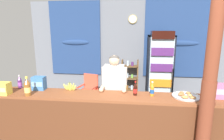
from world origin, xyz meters
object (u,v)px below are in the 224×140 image
object	(u,v)px
soda_bottle_grape_soda	(20,82)
banana_bunch	(70,87)
snack_box_wafer	(221,91)
snack_box_biscuit	(39,83)
stall_counter	(111,119)
soda_bottle_orange_soda	(152,90)
soda_bottle_cola	(135,89)
drink_fridge	(160,65)
plastic_lawn_chair	(89,88)
soda_bottle_iced_tea	(27,88)
pastry_tray	(186,96)
bottle_shelf_rack	(130,79)
snack_box_instant_noodle	(4,89)
timber_post	(209,85)
shopkeeper	(114,86)

from	to	relation	value
soda_bottle_grape_soda	banana_bunch	xyz separation A→B (m)	(0.97, -0.03, -0.04)
snack_box_wafer	snack_box_biscuit	bearing A→B (deg)	178.21
stall_counter	soda_bottle_orange_soda	bearing A→B (deg)	14.53
soda_bottle_cola	soda_bottle_orange_soda	bearing A→B (deg)	1.17
soda_bottle_grape_soda	snack_box_biscuit	bearing A→B (deg)	-6.82
drink_fridge	plastic_lawn_chair	distance (m)	2.01
banana_bunch	soda_bottle_iced_tea	bearing A→B (deg)	-150.93
stall_counter	pastry_tray	distance (m)	1.28
bottle_shelf_rack	soda_bottle_cola	xyz separation A→B (m)	(0.14, -2.29, 0.45)
soda_bottle_grape_soda	snack_box_instant_noodle	size ratio (longest dim) A/B	1.21
timber_post	banana_bunch	xyz separation A→B (m)	(-2.16, 0.52, -0.27)
drink_fridge	snack_box_biscuit	distance (m)	3.11
snack_box_biscuit	snack_box_wafer	size ratio (longest dim) A/B	0.98
drink_fridge	snack_box_wafer	bearing A→B (deg)	-72.15
timber_post	banana_bunch	bearing A→B (deg)	166.54
drink_fridge	soda_bottle_grape_soda	size ratio (longest dim) A/B	7.91
snack_box_wafer	soda_bottle_cola	bearing A→B (deg)	179.93
shopkeeper	soda_bottle_iced_tea	xyz separation A→B (m)	(-1.38, -0.58, 0.11)
snack_box_instant_noodle	soda_bottle_orange_soda	bearing A→B (deg)	5.23
timber_post	banana_bunch	size ratio (longest dim) A/B	10.20
stall_counter	pastry_tray	world-z (taller)	pastry_tray
plastic_lawn_chair	soda_bottle_iced_tea	world-z (taller)	soda_bottle_iced_tea
bottle_shelf_rack	banana_bunch	xyz separation A→B (m)	(-1.03, -2.17, 0.41)
bottle_shelf_rack	banana_bunch	size ratio (longest dim) A/B	4.42
timber_post	snack_box_biscuit	xyz separation A→B (m)	(-2.72, 0.50, -0.21)
bottle_shelf_rack	snack_box_biscuit	xyz separation A→B (m)	(-1.59, -2.19, 0.47)
stall_counter	shopkeeper	xyz separation A→B (m)	(0.00, 0.53, 0.39)
plastic_lawn_chair	soda_bottle_iced_tea	size ratio (longest dim) A/B	2.65
snack_box_wafer	snack_box_instant_noodle	bearing A→B (deg)	-176.46
stall_counter	snack_box_wafer	world-z (taller)	snack_box_wafer
drink_fridge	soda_bottle_cola	xyz separation A→B (m)	(-0.67, -2.08, -0.02)
plastic_lawn_chair	soda_bottle_iced_tea	bearing A→B (deg)	-106.71
banana_bunch	soda_bottle_grape_soda	bearing A→B (deg)	178.39
snack_box_biscuit	banana_bunch	size ratio (longest dim) A/B	0.91
stall_counter	timber_post	size ratio (longest dim) A/B	1.56
timber_post	snack_box_instant_noodle	world-z (taller)	timber_post
drink_fridge	plastic_lawn_chair	bearing A→B (deg)	-167.56
pastry_tray	soda_bottle_iced_tea	bearing A→B (deg)	-175.13
timber_post	soda_bottle_cola	world-z (taller)	timber_post
soda_bottle_iced_tea	snack_box_instant_noodle	distance (m)	0.42
soda_bottle_cola	timber_post	bearing A→B (deg)	-21.97
timber_post	snack_box_biscuit	bearing A→B (deg)	169.69
plastic_lawn_chair	banana_bunch	world-z (taller)	banana_bunch
plastic_lawn_chair	shopkeeper	xyz separation A→B (m)	(0.81, -1.31, 0.50)
snack_box_instant_noodle	banana_bunch	world-z (taller)	snack_box_instant_noodle
soda_bottle_orange_soda	banana_bunch	world-z (taller)	soda_bottle_orange_soda
snack_box_instant_noodle	pastry_tray	world-z (taller)	snack_box_instant_noodle
soda_bottle_grape_soda	soda_bottle_orange_soda	bearing A→B (deg)	-3.26
soda_bottle_iced_tea	bottle_shelf_rack	bearing A→B (deg)	56.93
drink_fridge	soda_bottle_grape_soda	world-z (taller)	drink_fridge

